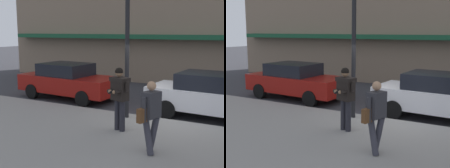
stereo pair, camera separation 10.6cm
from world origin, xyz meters
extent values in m
plane|color=#333338|center=(0.00, 0.00, 0.00)|extent=(80.00, 80.00, 0.00)
cube|color=gray|center=(1.00, -2.85, 0.07)|extent=(32.00, 5.30, 0.14)
cube|color=silver|center=(1.00, 0.05, 0.00)|extent=(28.00, 0.12, 0.01)
cube|color=maroon|center=(-4.79, 1.26, 0.67)|extent=(4.61, 2.12, 0.70)
cube|color=black|center=(-4.97, 1.27, 1.28)|extent=(2.18, 1.77, 0.52)
cylinder|color=black|center=(-3.34, 2.01, 0.32)|extent=(0.65, 0.26, 0.64)
cylinder|color=black|center=(-3.46, 0.31, 0.32)|extent=(0.65, 0.26, 0.64)
cylinder|color=black|center=(-6.13, 2.20, 0.32)|extent=(0.65, 0.26, 0.64)
cylinder|color=black|center=(-6.24, 0.50, 0.32)|extent=(0.65, 0.26, 0.64)
cube|color=silver|center=(1.40, 1.05, 0.67)|extent=(4.60, 2.09, 0.70)
cube|color=black|center=(1.22, 1.07, 1.28)|extent=(2.17, 1.76, 0.52)
cylinder|color=black|center=(0.06, 1.99, 0.32)|extent=(0.65, 0.26, 0.64)
cylinder|color=black|center=(-0.05, 0.29, 0.32)|extent=(0.65, 0.26, 0.64)
cylinder|color=#23232B|center=(-0.58, -2.00, 0.58)|extent=(0.16, 0.16, 0.88)
cylinder|color=#23232B|center=(-0.77, -1.93, 0.58)|extent=(0.16, 0.16, 0.88)
cube|color=black|center=(-0.68, -1.96, 1.34)|extent=(0.53, 0.43, 0.64)
cube|color=black|center=(-0.68, -1.96, 1.61)|extent=(0.60, 0.49, 0.12)
cylinder|color=black|center=(-0.42, -2.05, 1.45)|extent=(0.11, 0.11, 0.30)
cylinder|color=black|center=(-0.59, -2.16, 1.30)|extent=(0.19, 0.32, 0.10)
sphere|color=#8C6647|center=(-0.70, -2.27, 1.30)|extent=(0.10, 0.10, 0.10)
cylinder|color=black|center=(-0.93, -1.88, 1.45)|extent=(0.11, 0.11, 0.30)
cylinder|color=black|center=(-0.87, -2.07, 1.30)|extent=(0.19, 0.32, 0.10)
sphere|color=#8C6647|center=(-0.85, -2.22, 1.30)|extent=(0.10, 0.10, 0.10)
cube|color=black|center=(-0.79, -2.29, 1.30)|extent=(0.12, 0.16, 0.07)
sphere|color=#8C6647|center=(-0.69, -1.99, 1.80)|extent=(0.22, 0.22, 0.22)
sphere|color=black|center=(-0.69, -1.99, 1.83)|extent=(0.23, 0.23, 0.23)
cylinder|color=#33333D|center=(0.74, -3.03, 0.57)|extent=(0.35, 0.24, 0.87)
cylinder|color=#33333D|center=(0.69, -3.20, 0.57)|extent=(0.35, 0.24, 0.87)
cube|color=#2D2D33|center=(0.71, -3.11, 1.30)|extent=(0.39, 0.48, 0.60)
cylinder|color=#2D2D33|center=(0.78, -2.87, 1.22)|extent=(0.10, 0.10, 0.58)
cylinder|color=#2D2D33|center=(0.64, -3.35, 1.22)|extent=(0.10, 0.10, 0.58)
sphere|color=tan|center=(0.71, -3.11, 1.73)|extent=(0.21, 0.21, 0.21)
cube|color=brown|center=(0.61, -3.39, 1.10)|extent=(0.18, 0.26, 0.32)
cylinder|color=black|center=(-1.10, -0.65, 2.44)|extent=(0.14, 0.14, 4.60)
camera|label=1|loc=(3.22, -9.57, 2.97)|focal=50.00mm
camera|label=2|loc=(3.31, -9.51, 2.97)|focal=50.00mm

